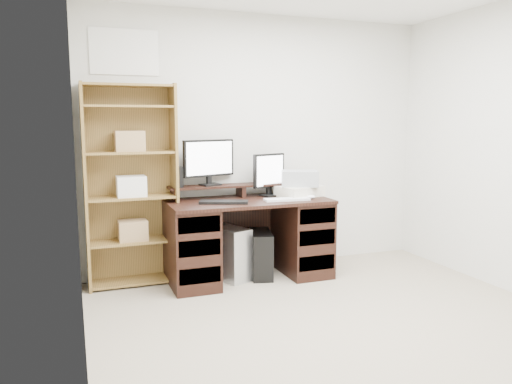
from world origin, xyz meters
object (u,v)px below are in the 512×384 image
desk (248,237)px  monitor_small (269,173)px  monitor_wide (209,160)px  tower_black (261,254)px  printer (300,191)px  tower_silver (227,252)px  bookshelf (131,184)px

desk → monitor_small: monitor_small is taller
monitor_wide → tower_black: 1.02m
tower_black → printer: bearing=17.8°
tower_silver → tower_black: size_ratio=1.05×
desk → bookshelf: 1.18m
monitor_wide → tower_black: bearing=-46.4°
monitor_wide → monitor_small: 0.60m
bookshelf → tower_black: bearing=-10.4°
desk → printer: 0.68m
printer → bookshelf: bookshelf is taller
monitor_wide → tower_silver: 0.89m
monitor_small → tower_silver: size_ratio=0.83×
printer → tower_black: printer is taller
desk → tower_black: bearing=-0.5°
printer → monitor_wide: bearing=149.2°
monitor_wide → monitor_small: bearing=-26.8°
desk → printer: printer is taller
desk → bookshelf: bookshelf is taller
monitor_small → monitor_wide: bearing=150.7°
monitor_small → desk: bearing=-172.0°
desk → monitor_wide: size_ratio=2.85×
desk → bookshelf: (-1.03, 0.21, 0.53)m
printer → bookshelf: (-1.57, 0.19, 0.12)m
monitor_wide → printer: (0.85, -0.21, -0.31)m
monitor_small → bookshelf: bearing=156.3°
tower_silver → tower_black: 0.33m
bookshelf → printer: bearing=-6.8°
monitor_wide → tower_silver: (0.12, -0.17, -0.86)m
printer → tower_silver: printer is taller
monitor_small → tower_silver: (-0.46, -0.08, -0.73)m
tower_silver → tower_black: tower_silver is taller
monitor_wide → bookshelf: size_ratio=0.29×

